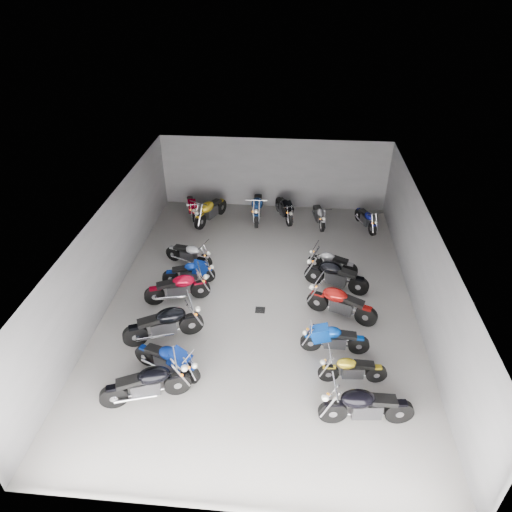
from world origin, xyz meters
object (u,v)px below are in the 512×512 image
object	(u,v)px
motorcycle_right_c	(334,339)
motorcycle_back_c	(257,207)
motorcycle_left_c	(164,324)
motorcycle_right_b	(352,369)
motorcycle_right_a	(365,406)
motorcycle_back_f	(366,219)
motorcycle_left_a	(146,384)
motorcycle_left_d	(178,288)
motorcycle_right_e	(336,275)
motorcycle_back_e	(319,215)
motorcycle_left_e	(189,273)
motorcycle_right_d	(341,303)
motorcycle_left_b	(167,360)
motorcycle_right_f	(332,262)
drain_grate	(260,310)
motorcycle_back_b	(210,210)
motorcycle_back_a	(191,206)
motorcycle_back_d	(284,208)
motorcycle_left_f	(189,254)

from	to	relation	value
motorcycle_right_c	motorcycle_back_c	world-z (taller)	motorcycle_back_c
motorcycle_left_c	motorcycle_right_b	size ratio (longest dim) A/B	1.23
motorcycle_right_a	motorcycle_back_f	size ratio (longest dim) A/B	1.32
motorcycle_left_a	motorcycle_left_d	distance (m)	4.09
motorcycle_right_e	motorcycle_back_e	world-z (taller)	motorcycle_right_e
motorcycle_left_d	motorcycle_left_e	size ratio (longest dim) A/B	1.15
motorcycle_left_e	motorcycle_right_c	xyz separation A→B (m)	(4.85, -2.93, 0.03)
motorcycle_left_a	motorcycle_right_a	distance (m)	5.48
motorcycle_right_a	motorcycle_right_d	world-z (taller)	motorcycle_right_a
motorcycle_right_a	motorcycle_right_e	size ratio (longest dim) A/B	1.07
motorcycle_left_b	motorcycle_right_b	size ratio (longest dim) A/B	1.08
motorcycle_right_d	motorcycle_right_f	xyz separation A→B (m)	(-0.15, 2.46, -0.10)
motorcycle_left_e	motorcycle_back_f	bearing A→B (deg)	112.63
motorcycle_right_d	drain_grate	bearing A→B (deg)	109.68
motorcycle_back_b	motorcycle_back_e	xyz separation A→B (m)	(4.67, 0.18, -0.10)
motorcycle_back_f	motorcycle_right_f	bearing A→B (deg)	44.94
motorcycle_left_d	motorcycle_back_e	world-z (taller)	motorcycle_left_d
motorcycle_right_b	motorcycle_right_c	distance (m)	1.16
motorcycle_back_a	motorcycle_right_b	bearing A→B (deg)	105.52
motorcycle_left_c	motorcycle_right_b	world-z (taller)	motorcycle_left_c
motorcycle_right_a	motorcycle_back_e	size ratio (longest dim) A/B	1.27
motorcycle_left_e	motorcycle_back_f	distance (m)	8.00
motorcycle_right_d	motorcycle_back_d	size ratio (longest dim) A/B	1.11
motorcycle_left_f	motorcycle_left_c	bearing A→B (deg)	20.96
motorcycle_left_b	motorcycle_right_a	bearing A→B (deg)	99.21
motorcycle_back_b	motorcycle_back_c	world-z (taller)	motorcycle_back_c
motorcycle_right_f	motorcycle_right_a	bearing A→B (deg)	-157.35
motorcycle_right_a	motorcycle_right_d	bearing A→B (deg)	-0.40
motorcycle_left_e	motorcycle_back_b	bearing A→B (deg)	168.75
motorcycle_back_a	motorcycle_right_f	bearing A→B (deg)	127.48
motorcycle_left_d	motorcycle_right_e	xyz separation A→B (m)	(5.21, 1.14, 0.02)
motorcycle_back_d	motorcycle_back_e	world-z (taller)	motorcycle_back_d
motorcycle_left_e	motorcycle_right_b	world-z (taller)	motorcycle_left_e
motorcycle_right_b	motorcycle_right_e	xyz separation A→B (m)	(-0.21, 4.15, 0.10)
motorcycle_left_f	motorcycle_back_c	xyz separation A→B (m)	(2.21, 3.81, 0.10)
drain_grate	motorcycle_left_d	size ratio (longest dim) A/B	0.15
motorcycle_left_c	motorcycle_back_d	bearing A→B (deg)	134.52
motorcycle_left_a	motorcycle_back_f	world-z (taller)	motorcycle_left_a
motorcycle_back_f	motorcycle_right_a	bearing A→B (deg)	63.52
drain_grate	motorcycle_back_e	xyz separation A→B (m)	(2.04, 5.96, 0.44)
motorcycle_right_a	motorcycle_back_c	distance (m)	10.83
motorcycle_left_a	motorcycle_left_d	bearing A→B (deg)	162.05
motorcycle_left_b	motorcycle_left_e	world-z (taller)	motorcycle_left_b
motorcycle_right_a	motorcycle_right_f	distance (m)	6.39
drain_grate	motorcycle_left_a	size ratio (longest dim) A/B	0.14
motorcycle_left_c	motorcycle_back_d	xyz separation A→B (m)	(3.26, 7.90, -0.09)
motorcycle_right_d	motorcycle_back_c	world-z (taller)	motorcycle_back_c
motorcycle_left_d	motorcycle_back_f	xyz separation A→B (m)	(6.75, 5.52, -0.08)
motorcycle_right_d	motorcycle_right_c	bearing A→B (deg)	-168.53
motorcycle_right_d	motorcycle_back_d	xyz separation A→B (m)	(-2.01, 6.43, -0.06)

